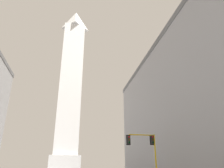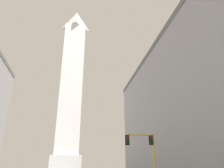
# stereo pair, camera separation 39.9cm
# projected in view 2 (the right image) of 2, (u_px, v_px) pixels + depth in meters

# --- Properties ---
(building_right) EXTENTS (20.34, 52.10, 23.16)m
(building_right) POSITION_uv_depth(u_px,v_px,m) (220.00, 106.00, 35.60)
(building_right) COLOR #9E9EA0
(building_right) RESTS_ON ground_plane
(obelisk) EXTENTS (8.89, 8.89, 58.80)m
(obelisk) POSITION_uv_depth(u_px,v_px,m) (71.00, 87.00, 73.39)
(obelisk) COLOR silver
(obelisk) RESTS_ON ground_plane
(traffic_light_mid_right) EXTENTS (4.02, 0.51, 6.21)m
(traffic_light_mid_right) POSITION_uv_depth(u_px,v_px,m) (145.00, 146.00, 28.47)
(traffic_light_mid_right) COLOR yellow
(traffic_light_mid_right) RESTS_ON ground_plane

